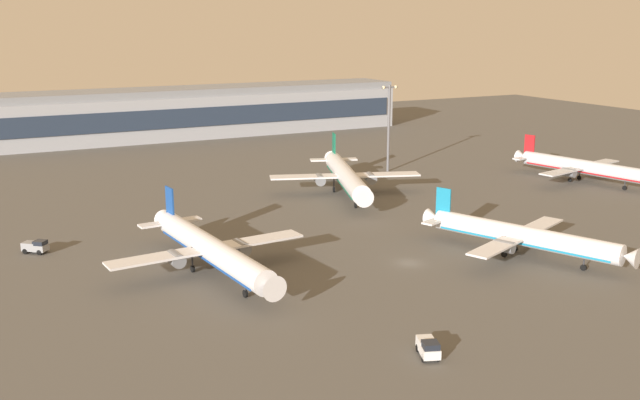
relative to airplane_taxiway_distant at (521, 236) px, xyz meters
The scene contains 9 objects.
ground_plane 19.35m from the airplane_taxiway_distant, 163.24° to the left, with size 416.00×416.00×0.00m, color #56544F.
terminal_building 151.80m from the airplane_taxiway_distant, 91.79° to the left, with size 139.33×22.40×16.40m.
airplane_taxiway_distant is the anchor object (origin of this frame).
airplane_terminal_side 50.59m from the airplane_taxiway_distant, 162.36° to the left, with size 31.83×40.84×10.47m.
airplane_mid_apron 65.00m from the airplane_taxiway_distant, 35.08° to the left, with size 29.47×37.63×9.73m.
airplane_far_stand 52.54m from the airplane_taxiway_distant, 94.26° to the left, with size 33.32×42.33×11.21m.
maintenance_van 80.84m from the airplane_taxiway_distant, 151.68° to the left, with size 4.43×4.16×2.25m.
baggage_tractor 42.35m from the airplane_taxiway_distant, 146.03° to the right, with size 3.27×4.56×2.25m.
apron_light_west 72.78m from the airplane_taxiway_distant, 75.30° to the left, with size 4.80×0.90×22.30m.
Camera 1 is at (-63.00, -92.03, 37.70)m, focal length 40.61 mm.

